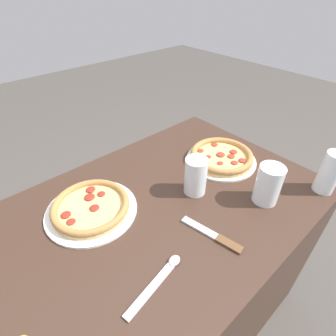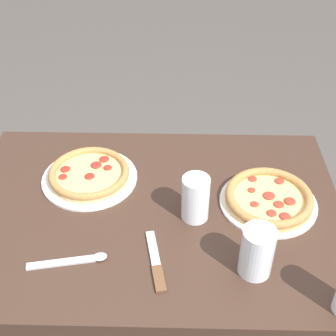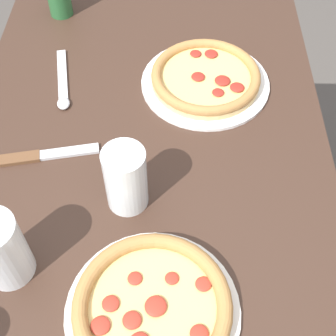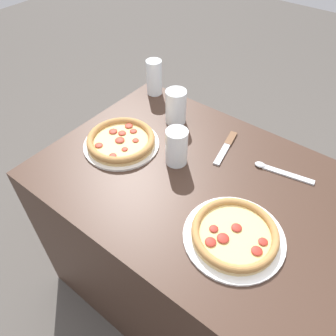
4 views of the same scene
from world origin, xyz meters
name	(u,v)px [view 4 (image 4 of 4)]	position (x,y,z in m)	size (l,w,h in m)	color
ground_plane	(190,284)	(0.00, 0.00, 0.00)	(8.00, 8.00, 0.00)	#4C4742
table	(194,242)	(0.00, 0.00, 0.37)	(1.06, 0.74, 0.74)	#3D281E
pizza_pepperoni	(121,141)	(0.32, 0.03, 0.76)	(0.27, 0.27, 0.04)	silver
pizza_margherita	(234,234)	(-0.19, 0.12, 0.75)	(0.28, 0.28, 0.04)	white
glass_water	(177,148)	(0.12, -0.02, 0.80)	(0.07, 0.07, 0.13)	white
glass_cola	(154,79)	(0.45, -0.31, 0.80)	(0.07, 0.07, 0.15)	white
glass_mango_juice	(176,108)	(0.25, -0.21, 0.80)	(0.08, 0.08, 0.13)	white
knife	(226,146)	(0.02, -0.19, 0.74)	(0.06, 0.19, 0.01)	brown
spoon	(277,171)	(-0.18, -0.19, 0.74)	(0.20, 0.06, 0.01)	silver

